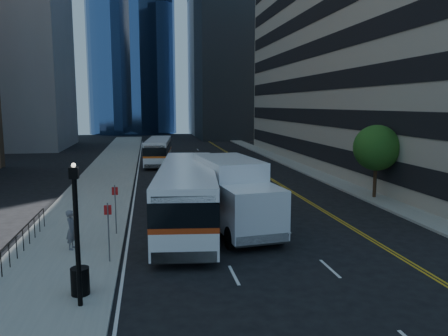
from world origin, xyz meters
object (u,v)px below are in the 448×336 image
pedestrian (71,230)px  bus_front (187,194)px  lamp_post (77,229)px  trash_can (80,281)px  box_truck (235,193)px  bus_rear (159,150)px  street_tree (377,148)px

pedestrian → bus_front: bearing=-50.6°
lamp_post → trash_can: lamp_post is taller
lamp_post → box_truck: 10.71m
bus_front → pedestrian: bus_front is taller
lamp_post → box_truck: (6.79, 8.25, -0.76)m
bus_rear → trash_can: bus_rear is taller
bus_front → trash_can: (-4.45, -8.24, -1.22)m
bus_front → bus_rear: size_ratio=1.20×
bus_rear → street_tree: bearing=-50.0°
bus_front → pedestrian: (-5.54, -3.19, -0.79)m
trash_can → pedestrian: (-1.09, 5.05, 0.42)m
bus_front → bus_rear: (-0.92, 26.12, -0.31)m
street_tree → trash_can: bearing=-144.1°
box_truck → bus_front: bearing=153.5°
trash_can → lamp_post: bearing=-82.4°
lamp_post → bus_front: 10.14m
street_tree → box_truck: 12.71m
box_truck → trash_can: bearing=-140.1°
bus_rear → pedestrian: size_ratio=6.15×
bus_rear → pedestrian: bearing=-93.4°
bus_rear → pedestrian: (-4.61, -29.31, -0.48)m
pedestrian → bus_rear: bearing=0.5°
trash_can → street_tree: bearing=35.9°
street_tree → pedestrian: street_tree is taller
trash_can → pedestrian: bearing=102.2°
box_truck → pedestrian: box_truck is taller
lamp_post → trash_can: size_ratio=4.81×
street_tree → bus_rear: street_tree is taller
lamp_post → street_tree: bearing=37.9°
bus_front → box_truck: box_truck is taller
street_tree → bus_rear: (-14.59, 21.24, -2.11)m
bus_rear → pedestrian: bus_rear is taller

